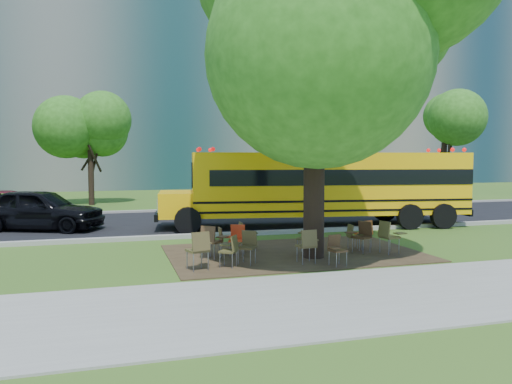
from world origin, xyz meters
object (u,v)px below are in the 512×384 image
object	(u,v)px
chair_4	(308,243)
chair_12	(354,235)
main_tree	(315,28)
chair_3	(247,244)
chair_2	(230,248)
chair_6	(362,234)
chair_7	(389,234)
chair_10	(245,233)
chair_5	(336,247)
chair_9	(236,237)
chair_0	(200,247)
chair_1	(211,239)
chair_8	(216,238)
black_car	(40,210)
chair_13	(365,231)
bg_car_red	(12,205)
chair_11	(307,235)
school_bus	(326,184)

from	to	relation	value
chair_4	chair_12	distance (m)	2.38
main_tree	chair_3	world-z (taller)	main_tree
chair_2	chair_6	xyz separation A→B (m)	(4.00, 0.81, 0.05)
chair_7	chair_10	distance (m)	4.06
chair_5	chair_9	xyz separation A→B (m)	(-2.07, 1.95, 0.05)
chair_0	chair_10	distance (m)	2.75
chair_6	chair_9	bearing A→B (deg)	51.80
chair_3	chair_6	xyz separation A→B (m)	(3.51, 0.52, 0.03)
chair_9	chair_10	distance (m)	0.76
chair_0	chair_2	size ratio (longest dim) A/B	1.19
chair_1	chair_8	distance (m)	0.53
chair_2	chair_5	distance (m)	2.62
chair_4	black_car	size ratio (longest dim) A/B	0.20
chair_13	chair_8	bearing A→B (deg)	161.14
bg_car_red	chair_11	bearing A→B (deg)	-139.50
chair_6	chair_5	bearing A→B (deg)	104.77
black_car	chair_3	bearing A→B (deg)	-120.41
chair_3	chair_9	xyz separation A→B (m)	(0.01, 1.10, 0.00)
chair_6	chair_12	world-z (taller)	chair_6
chair_2	chair_7	distance (m)	4.65
main_tree	chair_8	size ratio (longest dim) A/B	12.28
chair_11	chair_13	distance (m)	2.01
bg_car_red	chair_13	bearing A→B (deg)	-133.10
chair_9	chair_10	world-z (taller)	chair_9
chair_11	chair_3	bearing A→B (deg)	154.53
chair_1	chair_3	bearing A→B (deg)	-6.75
school_bus	chair_1	bearing A→B (deg)	-129.79
chair_7	bg_car_red	size ratio (longest dim) A/B	0.20
chair_12	chair_7	bearing A→B (deg)	43.81
chair_0	chair_9	xyz separation A→B (m)	(1.28, 1.53, -0.07)
chair_7	chair_12	size ratio (longest dim) A/B	1.22
main_tree	chair_2	bearing A→B (deg)	-167.22
chair_1	black_car	bearing A→B (deg)	166.21
chair_3	chair_8	xyz separation A→B (m)	(-0.52, 1.27, -0.04)
chair_9	chair_13	distance (m)	3.96
chair_6	chair_10	distance (m)	3.33
chair_2	chair_13	xyz separation A→B (m)	(4.46, 1.45, 0.02)
chair_9	chair_12	xyz separation A→B (m)	(3.46, -0.20, -0.06)
chair_10	chair_0	bearing A→B (deg)	-36.34
chair_9	chair_11	xyz separation A→B (m)	(1.98, -0.27, -0.00)
chair_7	bg_car_red	distance (m)	16.12
chair_1	bg_car_red	bearing A→B (deg)	161.99
chair_2	chair_11	bearing A→B (deg)	-33.14
chair_9	chair_7	bearing A→B (deg)	-170.40
school_bus	chair_10	size ratio (longest dim) A/B	14.26
chair_6	chair_4	bearing A→B (deg)	86.43
school_bus	bg_car_red	distance (m)	13.45
school_bus	chair_3	world-z (taller)	school_bus
chair_9	chair_6	bearing A→B (deg)	-166.63
chair_6	chair_2	bearing A→B (deg)	72.74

